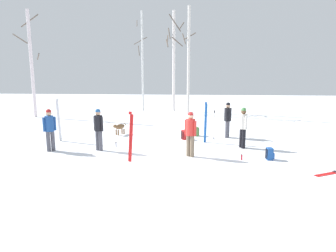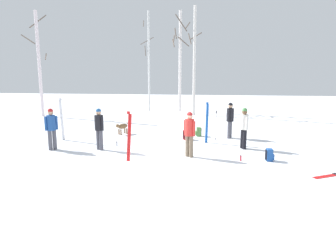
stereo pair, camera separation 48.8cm
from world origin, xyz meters
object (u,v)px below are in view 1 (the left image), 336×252
(water_bottle_1, at_px, (116,145))
(dog, at_px, (119,127))
(person_2, at_px, (190,131))
(birch_tree_0, at_px, (31,63))
(backpack_1, at_px, (184,135))
(person_3, at_px, (50,127))
(ski_pair_planted_1, at_px, (206,123))
(ski_pair_planted_2, at_px, (59,120))
(ski_pair_lying_0, at_px, (335,172))
(ski_poles_0, at_px, (214,124))
(water_bottle_0, at_px, (242,157))
(backpack_2, at_px, (196,132))
(birch_tree_1, at_px, (142,61))
(ski_pair_planted_0, at_px, (131,137))
(backpack_0, at_px, (270,154))
(person_1, at_px, (98,127))
(person_0, at_px, (243,125))
(birch_tree_2, at_px, (174,60))
(birch_tree_3, at_px, (188,60))
(person_4, at_px, (228,118))

(water_bottle_1, bearing_deg, dog, 99.82)
(person_2, bearing_deg, birch_tree_0, 139.98)
(dog, distance_m, backpack_1, 3.43)
(person_2, bearing_deg, person_3, 176.10)
(ski_pair_planted_1, distance_m, ski_pair_planted_2, 6.69)
(ski_pair_lying_0, height_order, water_bottle_1, water_bottle_1)
(dog, distance_m, ski_pair_planted_2, 2.97)
(dog, bearing_deg, person_3, -121.35)
(birch_tree_0, bearing_deg, ski_poles_0, -27.56)
(backpack_1, bearing_deg, water_bottle_0, -55.96)
(dog, xyz_separation_m, backpack_2, (3.89, -0.01, -0.17))
(person_3, height_order, birch_tree_1, birch_tree_1)
(ski_pair_planted_1, bearing_deg, person_3, -162.56)
(ski_pair_planted_1, bearing_deg, ski_pair_planted_2, -177.70)
(backpack_1, distance_m, birch_tree_1, 11.29)
(ski_pair_planted_0, bearing_deg, backpack_0, 7.36)
(ski_pair_planted_2, distance_m, water_bottle_0, 8.30)
(person_2, bearing_deg, ski_poles_0, 69.01)
(ski_poles_0, bearing_deg, person_1, -154.84)
(person_2, bearing_deg, ski_pair_planted_2, 160.78)
(backpack_0, relative_size, backpack_1, 1.00)
(ski_pair_planted_1, bearing_deg, water_bottle_1, -163.71)
(person_1, bearing_deg, ski_pair_planted_0, -42.17)
(ski_pair_planted_0, distance_m, ski_pair_planted_1, 4.24)
(ski_pair_planted_0, xyz_separation_m, backpack_2, (2.39, 4.55, -0.69))
(person_0, bearing_deg, backpack_0, -66.61)
(person_3, height_order, ski_pair_planted_2, ski_pair_planted_2)
(backpack_1, bearing_deg, backpack_2, 55.72)
(ski_pair_planted_1, height_order, birch_tree_1, birch_tree_1)
(person_1, bearing_deg, water_bottle_1, 49.64)
(ski_pair_planted_0, bearing_deg, ski_pair_planted_2, 143.12)
(dog, height_order, birch_tree_0, birch_tree_0)
(ski_pair_lying_0, distance_m, water_bottle_0, 3.00)
(person_1, relative_size, backpack_0, 3.90)
(ski_poles_0, xyz_separation_m, birch_tree_2, (-2.48, 10.15, 3.29))
(person_0, relative_size, ski_pair_planted_1, 0.93)
(person_1, relative_size, water_bottle_0, 8.00)
(ski_pair_planted_0, distance_m, birch_tree_3, 12.40)
(person_4, bearing_deg, person_0, -78.61)
(person_1, relative_size, birch_tree_2, 0.22)
(person_4, distance_m, birch_tree_3, 8.36)
(person_3, xyz_separation_m, backpack_1, (5.35, 2.49, -0.77))
(person_2, distance_m, ski_pair_planted_2, 6.37)
(backpack_0, relative_size, water_bottle_0, 2.05)
(person_4, bearing_deg, water_bottle_1, -155.88)
(person_2, xyz_separation_m, ski_pair_planted_0, (-2.10, -0.84, -0.08))
(ski_pair_planted_2, bearing_deg, person_0, -4.33)
(dog, height_order, water_bottle_1, dog)
(person_0, relative_size, backpack_2, 3.90)
(birch_tree_0, bearing_deg, birch_tree_3, 10.34)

